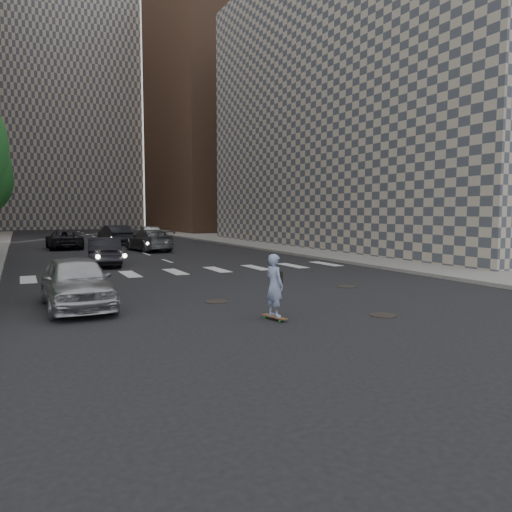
{
  "coord_description": "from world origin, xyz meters",
  "views": [
    {
      "loc": [
        -7.24,
        -12.58,
        2.68
      ],
      "look_at": [
        -0.57,
        1.47,
        1.3
      ],
      "focal_mm": 35.0,
      "sensor_mm": 36.0,
      "label": 1
    }
  ],
  "objects_px": {
    "traffic_car_a": "(104,252)",
    "traffic_car_d": "(150,235)",
    "traffic_car_e": "(115,235)",
    "traffic_car_c": "(64,240)",
    "skateboarder": "(274,285)",
    "silver_sedan": "(76,282)",
    "traffic_car_b": "(149,240)"
  },
  "relations": [
    {
      "from": "silver_sedan",
      "to": "traffic_car_c",
      "type": "relative_size",
      "value": 0.88
    },
    {
      "from": "traffic_car_e",
      "to": "skateboarder",
      "type": "bearing_deg",
      "value": 81.38
    },
    {
      "from": "silver_sedan",
      "to": "traffic_car_a",
      "type": "relative_size",
      "value": 1.0
    },
    {
      "from": "traffic_car_e",
      "to": "traffic_car_d",
      "type": "bearing_deg",
      "value": 145.47
    },
    {
      "from": "traffic_car_a",
      "to": "traffic_car_b",
      "type": "relative_size",
      "value": 0.85
    },
    {
      "from": "traffic_car_d",
      "to": "skateboarder",
      "type": "bearing_deg",
      "value": 87.36
    },
    {
      "from": "skateboarder",
      "to": "traffic_car_d",
      "type": "distance_m",
      "value": 30.0
    },
    {
      "from": "skateboarder",
      "to": "traffic_car_e",
      "type": "distance_m",
      "value": 31.18
    },
    {
      "from": "traffic_car_c",
      "to": "traffic_car_a",
      "type": "bearing_deg",
      "value": 92.31
    },
    {
      "from": "skateboarder",
      "to": "traffic_car_e",
      "type": "bearing_deg",
      "value": 75.66
    },
    {
      "from": "skateboarder",
      "to": "traffic_car_a",
      "type": "bearing_deg",
      "value": 85.54
    },
    {
      "from": "silver_sedan",
      "to": "traffic_car_b",
      "type": "bearing_deg",
      "value": 69.81
    },
    {
      "from": "traffic_car_a",
      "to": "traffic_car_c",
      "type": "relative_size",
      "value": 0.89
    },
    {
      "from": "traffic_car_a",
      "to": "traffic_car_d",
      "type": "distance_m",
      "value": 16.12
    },
    {
      "from": "traffic_car_a",
      "to": "traffic_car_c",
      "type": "height_order",
      "value": "traffic_car_a"
    },
    {
      "from": "traffic_car_d",
      "to": "traffic_car_e",
      "type": "distance_m",
      "value": 2.96
    },
    {
      "from": "skateboarder",
      "to": "silver_sedan",
      "type": "distance_m",
      "value": 5.68
    },
    {
      "from": "skateboarder",
      "to": "traffic_car_a",
      "type": "distance_m",
      "value": 14.86
    },
    {
      "from": "traffic_car_a",
      "to": "traffic_car_c",
      "type": "bearing_deg",
      "value": -79.82
    },
    {
      "from": "traffic_car_e",
      "to": "traffic_car_c",
      "type": "bearing_deg",
      "value": 33.31
    },
    {
      "from": "skateboarder",
      "to": "traffic_car_c",
      "type": "bearing_deg",
      "value": 83.92
    },
    {
      "from": "traffic_car_a",
      "to": "traffic_car_d",
      "type": "xyz_separation_m",
      "value": [
        5.89,
        15.0,
        0.11
      ]
    },
    {
      "from": "silver_sedan",
      "to": "traffic_car_e",
      "type": "xyz_separation_m",
      "value": [
        5.68,
        27.41,
        0.06
      ]
    },
    {
      "from": "traffic_car_a",
      "to": "traffic_car_d",
      "type": "relative_size",
      "value": 0.89
    },
    {
      "from": "traffic_car_a",
      "to": "traffic_car_b",
      "type": "bearing_deg",
      "value": -110.36
    },
    {
      "from": "traffic_car_b",
      "to": "traffic_car_c",
      "type": "xyz_separation_m",
      "value": [
        -5.11,
        4.57,
        -0.06
      ]
    },
    {
      "from": "traffic_car_a",
      "to": "traffic_car_b",
      "type": "xyz_separation_m",
      "value": [
        4.24,
        8.43,
        0.03
      ]
    },
    {
      "from": "traffic_car_d",
      "to": "traffic_car_e",
      "type": "relative_size",
      "value": 1.0
    },
    {
      "from": "skateboarder",
      "to": "traffic_car_c",
      "type": "xyz_separation_m",
      "value": [
        -2.76,
        27.74,
        -0.19
      ]
    },
    {
      "from": "skateboarder",
      "to": "silver_sedan",
      "type": "bearing_deg",
      "value": 127.1
    },
    {
      "from": "skateboarder",
      "to": "traffic_car_c",
      "type": "distance_m",
      "value": 27.87
    },
    {
      "from": "traffic_car_c",
      "to": "traffic_car_e",
      "type": "xyz_separation_m",
      "value": [
        4.16,
        3.41,
        0.12
      ]
    }
  ]
}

